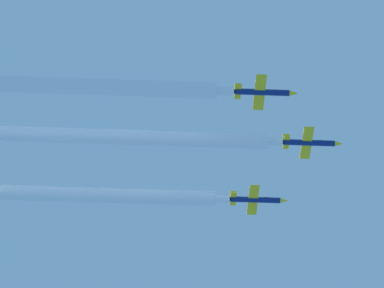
# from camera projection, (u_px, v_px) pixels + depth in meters

# --- Properties ---
(jet_lead) EXTENTS (7.83, 11.40, 2.74)m
(jet_lead) POSITION_uv_depth(u_px,v_px,m) (311.00, 143.00, 192.89)
(jet_lead) COLOR navy
(jet_left_wingman) EXTENTS (7.83, 11.40, 2.74)m
(jet_left_wingman) POSITION_uv_depth(u_px,v_px,m) (257.00, 200.00, 199.71)
(jet_left_wingman) COLOR navy
(jet_right_wingman) EXTENTS (7.83, 11.40, 2.74)m
(jet_right_wingman) POSITION_uv_depth(u_px,v_px,m) (264.00, 92.00, 181.85)
(jet_right_wingman) COLOR navy
(smoke_trail_lead) EXTENTS (2.81, 72.27, 2.81)m
(smoke_trail_lead) POSITION_uv_depth(u_px,v_px,m) (85.00, 136.00, 191.74)
(smoke_trail_lead) COLOR white
(smoke_trail_left_wingman) EXTENTS (2.81, 73.55, 2.81)m
(smoke_trail_left_wingman) POSITION_uv_depth(u_px,v_px,m) (35.00, 193.00, 198.54)
(smoke_trail_left_wingman) COLOR white
(smoke_trail_right_wingman) EXTENTS (2.81, 75.71, 2.81)m
(smoke_trail_right_wingman) POSITION_uv_depth(u_px,v_px,m) (14.00, 84.00, 180.65)
(smoke_trail_right_wingman) COLOR white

